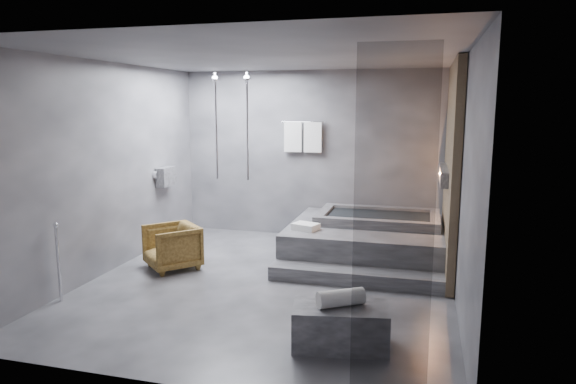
% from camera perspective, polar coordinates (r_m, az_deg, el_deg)
% --- Properties ---
extents(room, '(5.00, 5.04, 2.82)m').
position_cam_1_polar(room, '(6.38, 1.90, 5.11)').
color(room, '#313133').
rests_on(room, ground).
extents(tub_deck, '(2.20, 2.00, 0.50)m').
position_cam_1_polar(tub_deck, '(7.71, 8.67, -5.38)').
color(tub_deck, '#363639').
rests_on(tub_deck, ground).
extents(tub_step, '(2.20, 0.36, 0.18)m').
position_cam_1_polar(tub_step, '(6.63, 7.47, -9.31)').
color(tub_step, '#363639').
rests_on(tub_step, ground).
extents(concrete_bench, '(0.95, 0.63, 0.40)m').
position_cam_1_polar(concrete_bench, '(4.98, 5.80, -14.62)').
color(concrete_bench, '#373739').
rests_on(concrete_bench, ground).
extents(driftwood_chair, '(0.94, 0.94, 0.61)m').
position_cam_1_polar(driftwood_chair, '(7.28, -12.76, -5.96)').
color(driftwood_chair, '#422D10').
rests_on(driftwood_chair, ground).
extents(rolled_towel, '(0.46, 0.37, 0.16)m').
position_cam_1_polar(rolled_towel, '(4.87, 5.89, -11.62)').
color(rolled_towel, silver).
rests_on(rolled_towel, concrete_bench).
extents(deck_towel, '(0.40, 0.34, 0.09)m').
position_cam_1_polar(deck_towel, '(7.23, 1.97, -3.86)').
color(deck_towel, white).
rests_on(deck_towel, tub_deck).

